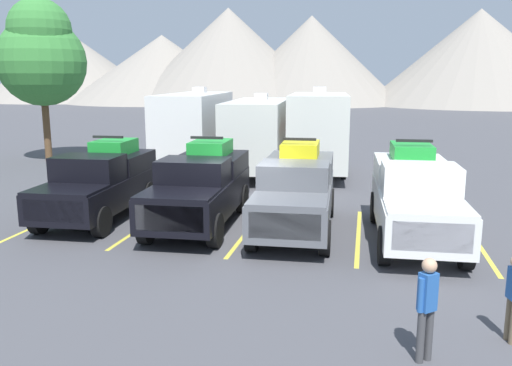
{
  "coord_description": "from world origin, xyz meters",
  "views": [
    {
      "loc": [
        3.29,
        -14.01,
        4.45
      ],
      "look_at": [
        0.0,
        1.85,
        1.2
      ],
      "focal_mm": 37.16,
      "sensor_mm": 36.0,
      "label": 1
    }
  ],
  "objects": [
    {
      "name": "lot_stripe_a",
      "position": [
        -6.41,
        0.85,
        0.0
      ],
      "size": [
        0.12,
        5.5,
        0.01
      ],
      "primitive_type": "cube",
      "color": "gold",
      "rests_on": "ground"
    },
    {
      "name": "ground_plane",
      "position": [
        0.0,
        0.0,
        0.0
      ],
      "size": [
        240.0,
        240.0,
        0.0
      ],
      "primitive_type": "plane",
      "color": "#47474C"
    },
    {
      "name": "lot_stripe_b",
      "position": [
        -3.21,
        0.85,
        0.0
      ],
      "size": [
        0.12,
        5.5,
        0.01
      ],
      "primitive_type": "cube",
      "color": "gold",
      "rests_on": "ground"
    },
    {
      "name": "pickup_truck_a",
      "position": [
        -4.96,
        1.22,
        1.17
      ],
      "size": [
        2.37,
        5.34,
        2.56
      ],
      "color": "black",
      "rests_on": "ground"
    },
    {
      "name": "mountain_ridge",
      "position": [
        11.92,
        76.25,
        7.77
      ],
      "size": [
        150.36,
        48.45,
        17.55
      ],
      "color": "gray",
      "rests_on": "ground"
    },
    {
      "name": "lot_stripe_c",
      "position": [
        0.0,
        0.85,
        0.0
      ],
      "size": [
        0.12,
        5.5,
        0.01
      ],
      "primitive_type": "cube",
      "color": "gold",
      "rests_on": "ground"
    },
    {
      "name": "pickup_truck_c",
      "position": [
        1.36,
        1.1,
        1.21
      ],
      "size": [
        2.35,
        5.78,
        2.64
      ],
      "color": "#595B60",
      "rests_on": "ground"
    },
    {
      "name": "camper_trailer_c",
      "position": [
        1.19,
        10.08,
        2.1
      ],
      "size": [
        2.97,
        7.55,
        4.0
      ],
      "color": "silver",
      "rests_on": "ground"
    },
    {
      "name": "tree_a",
      "position": [
        -13.39,
        11.4,
        5.61
      ],
      "size": [
        4.56,
        4.56,
        8.4
      ],
      "color": "brown",
      "rests_on": "ground"
    },
    {
      "name": "camper_trailer_b",
      "position": [
        -1.58,
        10.01,
        1.95
      ],
      "size": [
        3.0,
        8.74,
        3.69
      ],
      "color": "silver",
      "rests_on": "ground"
    },
    {
      "name": "lot_stripe_d",
      "position": [
        3.21,
        0.85,
        0.0
      ],
      "size": [
        0.12,
        5.5,
        0.01
      ],
      "primitive_type": "cube",
      "color": "gold",
      "rests_on": "ground"
    },
    {
      "name": "pickup_truck_d",
      "position": [
        4.69,
        0.77,
        1.25
      ],
      "size": [
        2.35,
        5.79,
        2.71
      ],
      "color": "white",
      "rests_on": "ground"
    },
    {
      "name": "pickup_truck_b",
      "position": [
        -1.55,
        1.05,
        1.21
      ],
      "size": [
        2.38,
        5.68,
        2.62
      ],
      "color": "black",
      "rests_on": "ground"
    },
    {
      "name": "lot_stripe_e",
      "position": [
        6.41,
        0.85,
        0.0
      ],
      "size": [
        0.12,
        5.5,
        0.01
      ],
      "primitive_type": "cube",
      "color": "gold",
      "rests_on": "ground"
    },
    {
      "name": "person_a",
      "position": [
        4.33,
        -5.9,
        0.99
      ],
      "size": [
        0.32,
        0.32,
        1.72
      ],
      "color": "#3F3F42",
      "rests_on": "ground"
    },
    {
      "name": "camper_trailer_a",
      "position": [
        -4.93,
        10.85,
        2.08
      ],
      "size": [
        3.01,
        8.67,
        3.96
      ],
      "color": "white",
      "rests_on": "ground"
    }
  ]
}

